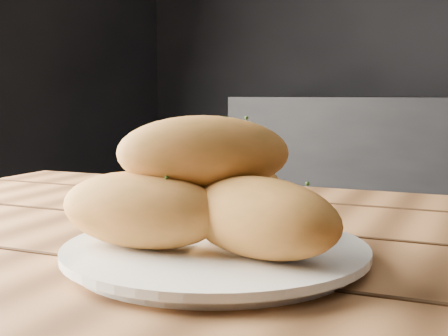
% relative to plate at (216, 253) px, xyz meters
% --- Properties ---
extents(plate, '(0.29, 0.29, 0.02)m').
position_rel_plate_xyz_m(plate, '(0.00, 0.00, 0.00)').
color(plate, white).
rests_on(plate, table).
extents(bread_rolls, '(0.29, 0.23, 0.12)m').
position_rel_plate_xyz_m(bread_rolls, '(-0.01, -0.00, 0.06)').
color(bread_rolls, '#BD7334').
rests_on(bread_rolls, plate).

